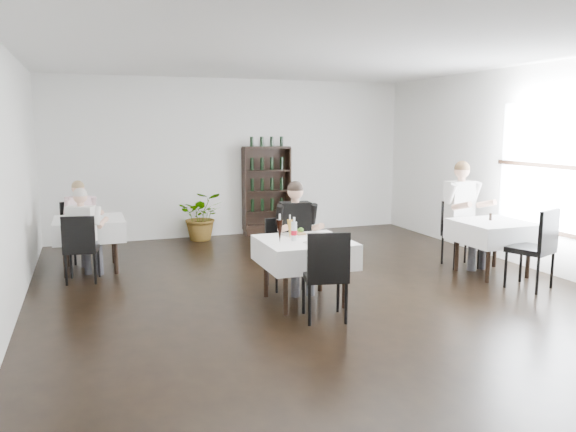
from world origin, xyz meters
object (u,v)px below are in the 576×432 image
object	(u,v)px
main_table	(304,252)
diner_main	(297,228)
wine_shelf	(267,191)
potted_tree	(202,216)

from	to	relation	value
main_table	diner_main	world-z (taller)	diner_main
wine_shelf	diner_main	size ratio (longest dim) A/B	1.24
main_table	potted_tree	xyz separation A→B (m)	(-0.42, 4.15, -0.16)
potted_tree	wine_shelf	bearing A→B (deg)	6.95
wine_shelf	potted_tree	bearing A→B (deg)	-173.05
main_table	diner_main	size ratio (longest dim) A/B	0.73
wine_shelf	main_table	distance (m)	4.41
main_table	potted_tree	size ratio (longest dim) A/B	1.13
wine_shelf	diner_main	xyz separation A→B (m)	(-0.80, -3.81, -0.03)
wine_shelf	potted_tree	xyz separation A→B (m)	(-1.32, -0.16, -0.39)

